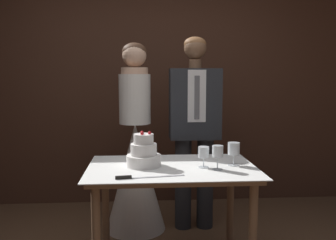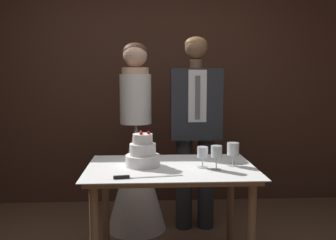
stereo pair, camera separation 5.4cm
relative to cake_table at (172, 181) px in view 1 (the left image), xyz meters
name	(u,v)px [view 1 (the left image)]	position (x,y,z in m)	size (l,w,h in m)	color
wall_back	(148,86)	(-0.14, 1.60, 0.62)	(5.46, 0.12, 2.57)	#472B1E
cake_table	(172,181)	(0.00, 0.00, 0.00)	(1.17, 0.79, 0.77)	#8E6B4C
tiered_cake	(144,154)	(-0.20, 0.03, 0.19)	(0.24, 0.24, 0.25)	white
cake_knife	(137,177)	(-0.24, -0.28, 0.11)	(0.44, 0.09, 0.02)	silver
wine_glass_near	(204,153)	(0.22, -0.04, 0.20)	(0.08, 0.08, 0.15)	silver
wine_glass_middle	(218,153)	(0.30, -0.11, 0.22)	(0.07, 0.07, 0.17)	silver
wine_glass_far	(234,150)	(0.44, 0.00, 0.21)	(0.08, 0.08, 0.16)	silver
bride	(135,162)	(-0.27, 0.77, -0.04)	(0.54, 0.54, 1.69)	white
groom	(195,123)	(0.27, 0.77, 0.31)	(0.45, 0.25, 1.74)	#282B30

